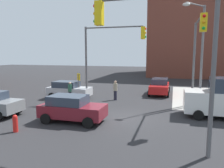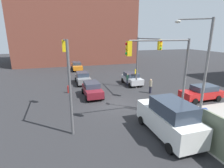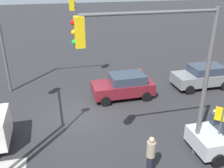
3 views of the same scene
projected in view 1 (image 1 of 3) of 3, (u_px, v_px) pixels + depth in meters
ground_plane at (124, 118)px, 14.33m from camera, size 120.00×120.00×0.00m
traffic_signal_nw_corner at (108, 48)px, 18.66m from camera, size 5.37×0.36×6.50m
traffic_signal_se_corner at (164, 42)px, 8.71m from camera, size 4.97×0.36×6.50m
traffic_signal_ne_corner at (197, 47)px, 14.87m from camera, size 0.36×5.27×6.50m
street_lamp_corner at (200, 47)px, 17.59m from camera, size 1.84×2.19×8.00m
warning_sign_two_way at (79, 81)px, 20.15m from camera, size 0.48×0.48×2.40m
mailbox_blue at (214, 97)px, 17.31m from camera, size 0.56×0.64×1.43m
fire_hydrant at (15, 123)px, 11.63m from camera, size 0.26×0.26×0.94m
hatchback_red at (160, 86)px, 22.61m from camera, size 2.02×4.40×1.62m
sedan_maroon at (72, 108)px, 13.40m from camera, size 3.97×2.02×1.62m
hatchback_silver at (69, 90)px, 20.40m from camera, size 3.96×2.02×1.62m
pedestrian_crossing at (115, 90)px, 19.71m from camera, size 0.36×0.36×1.78m
pedestrian_waiting at (70, 91)px, 19.41m from camera, size 0.36×0.36×1.70m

